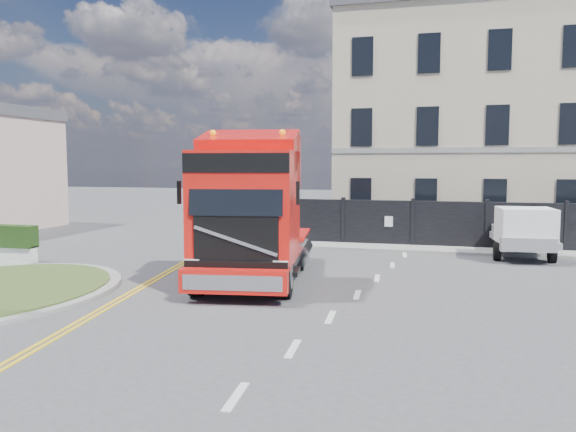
% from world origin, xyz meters
% --- Properties ---
extents(ground, '(120.00, 120.00, 0.00)m').
position_xyz_m(ground, '(0.00, 0.00, 0.00)').
color(ground, '#424244').
rests_on(ground, ground).
extents(hoarding_fence, '(18.80, 0.25, 2.00)m').
position_xyz_m(hoarding_fence, '(6.55, 9.00, 1.00)').
color(hoarding_fence, black).
rests_on(hoarding_fence, ground).
extents(georgian_building, '(12.30, 10.30, 12.80)m').
position_xyz_m(georgian_building, '(6.00, 16.50, 5.77)').
color(georgian_building, '#C1B299').
rests_on(georgian_building, ground).
extents(pavement_far, '(20.00, 1.60, 0.12)m').
position_xyz_m(pavement_far, '(6.00, 8.10, 0.06)').
color(pavement_far, gray).
rests_on(pavement_far, ground).
extents(truck, '(3.81, 7.72, 4.43)m').
position_xyz_m(truck, '(-0.29, 0.13, 1.98)').
color(truck, black).
rests_on(truck, ground).
extents(flatbed_pickup, '(2.25, 4.87, 1.97)m').
position_xyz_m(flatbed_pickup, '(8.13, 6.99, 1.06)').
color(flatbed_pickup, gray).
rests_on(flatbed_pickup, ground).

